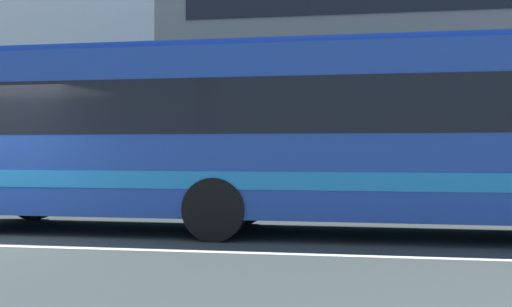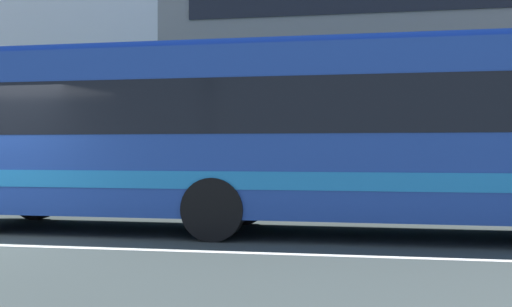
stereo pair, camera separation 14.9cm
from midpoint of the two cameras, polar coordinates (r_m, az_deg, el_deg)
The scene contains 2 objects.
hedge_row_far at distance 15.42m, azimuth -14.01°, elevation -3.54°, with size 20.33×1.10×0.78m, color #184A1F.
transit_bus at distance 10.80m, azimuth 1.28°, elevation 2.08°, with size 12.35×2.69×3.19m.
Camera 1 is at (6.05, -8.56, 1.44)m, focal length 44.11 mm.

